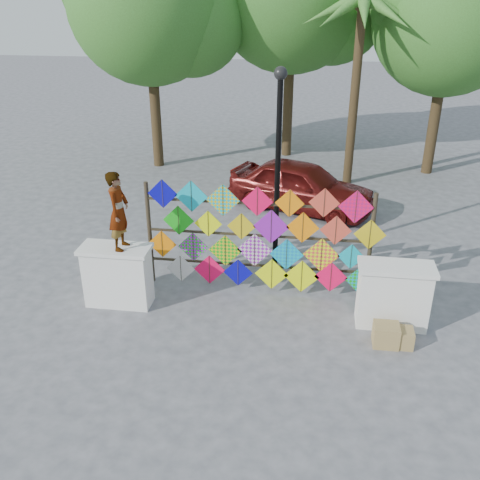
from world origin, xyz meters
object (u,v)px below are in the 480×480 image
(kite_rack, at_px, (262,239))
(lamppost, at_px, (278,152))
(vendor_woman, at_px, (119,211))
(sedan, at_px, (301,186))

(kite_rack, bearing_deg, lamppost, 81.32)
(kite_rack, distance_m, lamppost, 1.97)
(kite_rack, bearing_deg, vendor_woman, -160.68)
(kite_rack, bearing_deg, sedan, 82.13)
(vendor_woman, distance_m, lamppost, 3.65)
(vendor_woman, height_order, sedan, vendor_woman)
(vendor_woman, xyz_separation_m, sedan, (3.30, 5.66, -1.34))
(sedan, distance_m, lamppost, 4.01)
(sedan, relative_size, lamppost, 0.94)
(vendor_woman, distance_m, sedan, 6.69)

